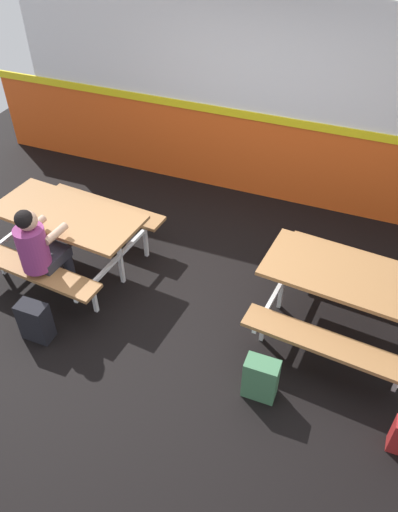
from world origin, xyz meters
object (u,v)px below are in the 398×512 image
Objects in this scene: satchel_spare at (261,378)px; picnic_table_right at (349,288)px; backpack_dark at (36,321)px; student_nearer at (39,247)px; picnic_table_left at (69,225)px.

picnic_table_right is at bearing 62.62° from satchel_spare.
picnic_table_right is at bearing 23.46° from backpack_dark.
student_nearer is (-2.99, -0.70, 0.13)m from picnic_table_right.
picnic_table_right is 3.07m from student_nearer.
satchel_spare is at bearing 4.22° from backpack_dark.
picnic_table_left is 2.67m from satchel_spare.
backpack_dark is at bearing -175.78° from satchel_spare.
picnic_table_left is 1.00× the size of picnic_table_right.
picnic_table_left and picnic_table_right have the same top height.
student_nearer reaches higher than picnic_table_right.
picnic_table_left is 3.92× the size of satchel_spare.
student_nearer reaches higher than satchel_spare.
satchel_spare is at bearing -117.38° from picnic_table_right.
picnic_table_right reaches higher than backpack_dark.
backpack_dark is at bearing -69.16° from student_nearer.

